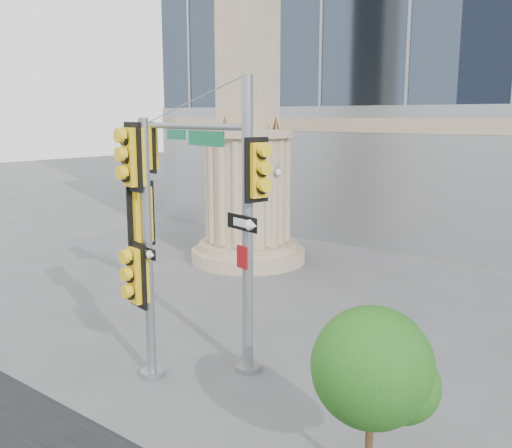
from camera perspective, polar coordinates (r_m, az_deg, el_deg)
The scene contains 5 objects.
ground at distance 12.24m, azimuth -5.89°, elevation -16.41°, with size 120.00×120.00×0.00m, color #545456.
monument at distance 21.61m, azimuth -0.82°, elevation 10.59°, with size 4.40×4.40×16.60m.
main_signal_pole at distance 12.91m, azimuth -4.05°, elevation 3.59°, with size 4.90×1.49×6.41m.
secondary_signal_pole at distance 12.02m, azimuth -11.50°, elevation -0.59°, with size 0.96×0.84×5.55m.
street_tree at distance 8.76m, azimuth 11.76°, elevation -14.34°, with size 1.84×1.80×2.87m.
Camera 1 is at (7.68, -7.73, 5.57)m, focal length 40.00 mm.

